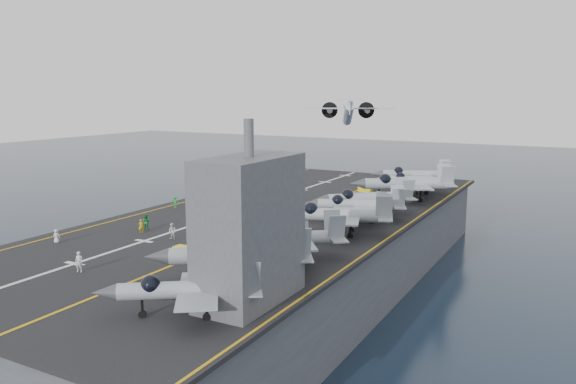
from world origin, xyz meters
The scene contains 29 objects.
ground centered at (0.00, 0.00, 0.00)m, with size 500.00×500.00×0.00m, color #142135.
hull centered at (0.00, 0.00, 5.00)m, with size 36.00×90.00×10.00m, color #56595E.
flight_deck centered at (0.00, 0.00, 10.20)m, with size 38.00×92.00×0.40m, color black.
foul_line centered at (3.00, 0.00, 10.42)m, with size 0.35×90.00×0.02m, color gold.
landing_centerline centered at (-6.00, 0.00, 10.42)m, with size 0.50×90.00×0.02m, color silver.
deck_edge_port centered at (-17.00, 0.00, 10.42)m, with size 0.25×90.00×0.02m, color gold.
deck_edge_stbd centered at (18.50, 0.00, 10.42)m, with size 0.25×90.00×0.02m, color gold.
island_superstructure centered at (15.00, -30.00, 17.90)m, with size 5.00×10.00×15.00m, color #56595E, non-canonical shape.
fighter_jet_0 centered at (12.56, -34.99, 12.64)m, with size 15.47×14.43×4.47m, color #8E959C, non-canonical shape.
fighter_jet_1 centered at (11.57, -26.43, 13.03)m, with size 18.18×16.63×5.25m, color #949DA4, non-canonical shape.
fighter_jet_2 centered at (12.13, -18.62, 12.83)m, with size 16.77×15.85×4.85m, color gray, non-canonical shape.
fighter_jet_3 centered at (12.57, -6.35, 13.01)m, with size 17.46×14.35×5.22m, color gray, non-canonical shape.
fighter_jet_4 centered at (12.22, 1.83, 12.77)m, with size 16.13×13.75×4.74m, color #8D969D, non-canonical shape.
fighter_jet_5 centered at (11.86, 6.27, 12.92)m, with size 17.35×16.63×5.03m, color #9399A2, non-canonical shape.
fighter_jet_6 centered at (13.47, 19.41, 13.27)m, with size 19.75×17.46×5.74m, color #949DA3, non-canonical shape.
fighter_jet_7 centered at (13.13, 26.60, 12.77)m, with size 15.52×12.30×4.74m, color gray, non-canonical shape.
fighter_jet_8 centered at (11.06, 32.59, 12.91)m, with size 17.12×14.69×5.02m, color #A0ABB3, non-canonical shape.
tow_cart_a centered at (2.05, -22.80, 10.96)m, with size 1.93×1.29×1.13m, color yellow, non-canonical shape.
tow_cart_b centered at (6.30, 3.08, 11.01)m, with size 2.39×2.03×1.22m, color gold, non-canonical shape.
tow_cart_c centered at (4.62, 23.73, 11.08)m, with size 2.35×1.59×1.37m, color yellow, non-canonical shape.
crew_0 centered at (-14.33, -25.34, 11.20)m, with size 1.12×0.93×1.61m, color silver.
crew_1 centered at (-9.09, -17.16, 11.26)m, with size 1.19×1.23×1.71m, color gold.
crew_2 centered at (-9.68, -15.56, 11.40)m, with size 1.26×0.90×1.99m, color #1F7F32.
crew_3 centered at (-15.31, -3.30, 11.34)m, with size 1.35×1.20×1.88m, color green.
crew_4 centered at (-5.13, 15.20, 11.32)m, with size 1.31×1.11×1.84m, color #BD0B10.
crew_5 centered at (-12.40, 27.61, 11.22)m, with size 1.10×0.85×1.64m, color yellow.
crew_6 centered at (-3.49, -31.57, 11.41)m, with size 1.44×1.24×2.02m, color silver.
crew_7 centered at (-3.54, -17.86, 11.39)m, with size 1.22×0.84×1.98m, color silver.
transport_plane centered at (-14.31, 61.07, 22.39)m, with size 26.46×23.05×5.24m, color #BABCBE, non-canonical shape.
Camera 1 is at (38.95, -67.47, 27.39)m, focal length 35.00 mm.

